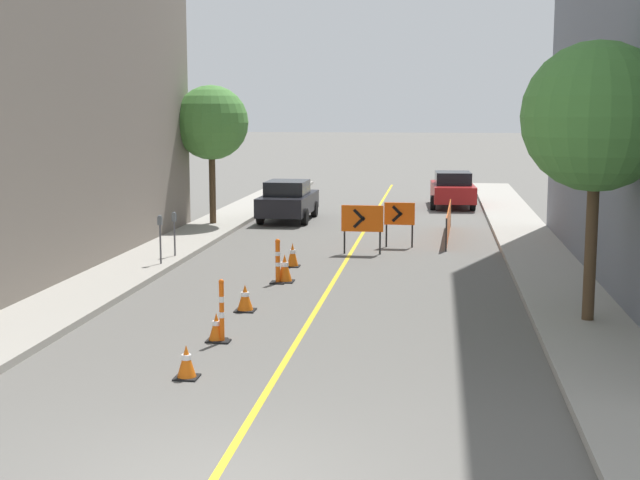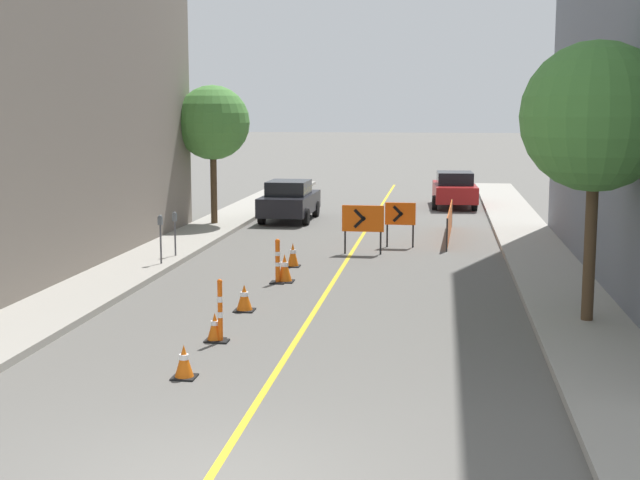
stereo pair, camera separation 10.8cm
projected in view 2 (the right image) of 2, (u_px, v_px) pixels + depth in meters
lane_stripe at (362, 236)px, 30.85m from camera, size 0.12×41.80×0.01m
sidewalk_left at (205, 231)px, 31.59m from camera, size 2.00×41.80×0.15m
sidewalk_right at (526, 237)px, 30.09m from camera, size 2.00×41.80×0.15m
traffic_cone_nearest at (184, 362)px, 14.65m from camera, size 0.39×0.39×0.56m
traffic_cone_second at (215, 327)px, 16.99m from camera, size 0.37×0.37×0.55m
traffic_cone_third at (244, 298)px, 19.49m from camera, size 0.44×0.44×0.59m
traffic_cone_fourth at (285, 268)px, 22.74m from camera, size 0.47×0.47×0.72m
traffic_cone_fifth at (293, 255)px, 24.92m from camera, size 0.40×0.40×0.67m
delineator_post_front at (220, 315)px, 16.86m from camera, size 0.30×0.30×1.22m
delineator_post_rear at (278, 264)px, 22.55m from camera, size 0.37×0.37×1.14m
arrow_barricade_primary at (363, 220)px, 26.97m from camera, size 1.28×0.10×1.49m
arrow_barricade_secondary at (400, 216)px, 28.29m from camera, size 0.97×0.10×1.43m
safety_mesh_fence at (450, 223)px, 30.35m from camera, size 0.25×5.93×1.04m
parked_car_curb_near at (289, 200)px, 35.01m from camera, size 1.94×4.33×1.59m
parked_car_curb_mid at (454, 189)px, 39.76m from camera, size 2.01×4.38×1.59m
parking_meter_near_curb at (160, 229)px, 24.46m from camera, size 0.12×0.11×1.35m
parking_meter_far_curb at (175, 225)px, 25.77m from camera, size 0.12×0.11×1.29m
street_tree_left_near at (213, 123)px, 32.69m from camera, size 2.73×2.73×5.09m
street_tree_right_near at (596, 117)px, 17.49m from camera, size 2.98×2.98×5.58m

